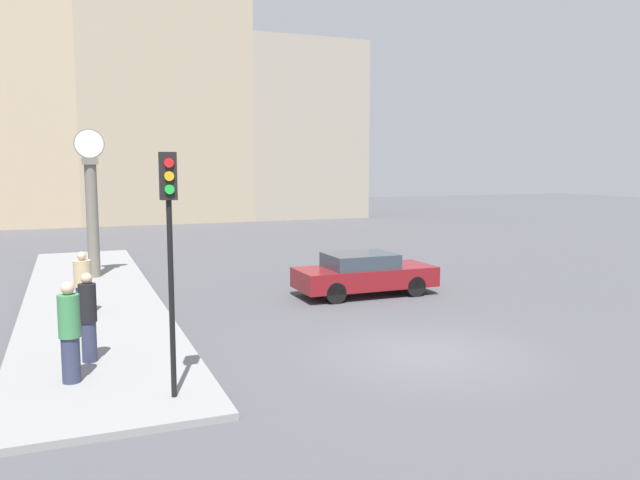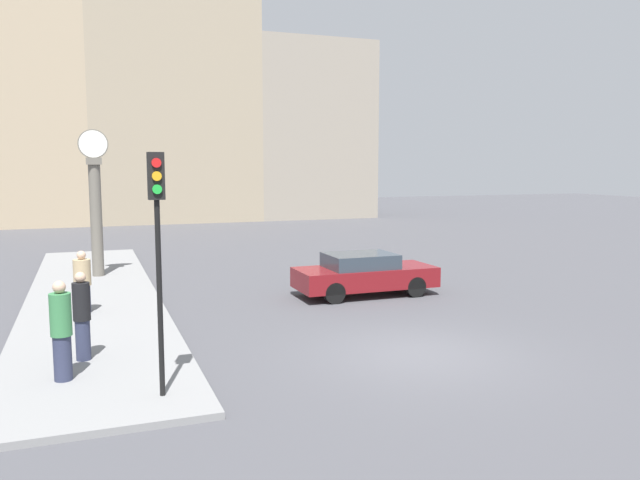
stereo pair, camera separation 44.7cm
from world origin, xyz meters
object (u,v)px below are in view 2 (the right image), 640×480
(traffic_light_near, at_px, (157,224))
(sedan_car, at_px, (364,274))
(pedestrian_black_jacket, at_px, (82,316))
(pedestrian_green_hoodie, at_px, (61,331))
(pedestrian_tan_coat, at_px, (83,283))
(street_clock, at_px, (96,207))

(traffic_light_near, bearing_deg, sedan_car, 44.93)
(pedestrian_black_jacket, height_order, pedestrian_green_hoodie, pedestrian_green_hoodie)
(traffic_light_near, bearing_deg, pedestrian_tan_coat, 100.43)
(street_clock, bearing_deg, pedestrian_green_hoodie, -94.12)
(street_clock, bearing_deg, pedestrian_tan_coat, -94.72)
(pedestrian_black_jacket, bearing_deg, traffic_light_near, -63.85)
(sedan_car, height_order, pedestrian_tan_coat, pedestrian_tan_coat)
(sedan_car, height_order, street_clock, street_clock)
(street_clock, distance_m, pedestrian_tan_coat, 5.96)
(pedestrian_tan_coat, relative_size, pedestrian_green_hoodie, 0.90)
(traffic_light_near, distance_m, pedestrian_black_jacket, 3.44)
(traffic_light_near, relative_size, pedestrian_tan_coat, 2.47)
(street_clock, relative_size, pedestrian_black_jacket, 2.87)
(street_clock, relative_size, pedestrian_green_hoodie, 2.80)
(traffic_light_near, height_order, pedestrian_tan_coat, traffic_light_near)
(pedestrian_black_jacket, distance_m, pedestrian_green_hoodie, 1.18)
(pedestrian_tan_coat, bearing_deg, pedestrian_black_jacket, -89.88)
(street_clock, xyz_separation_m, pedestrian_black_jacket, (-0.46, -9.98, -1.51))
(pedestrian_tan_coat, bearing_deg, sedan_car, -0.13)
(sedan_car, relative_size, pedestrian_black_jacket, 2.41)
(traffic_light_near, distance_m, pedestrian_tan_coat, 7.20)
(pedestrian_tan_coat, bearing_deg, pedestrian_green_hoodie, -93.47)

